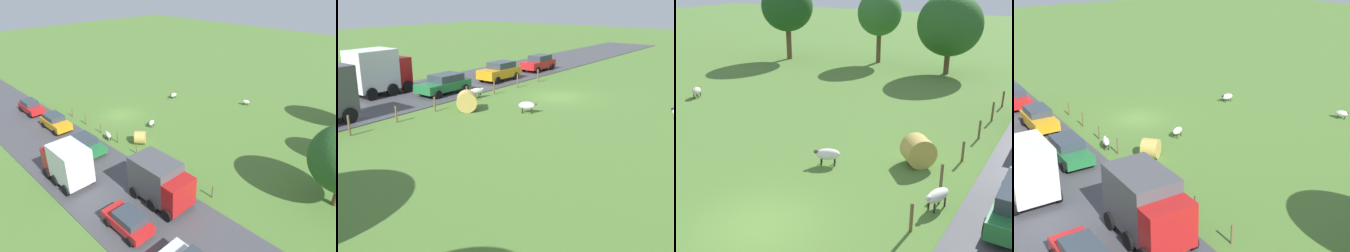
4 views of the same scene
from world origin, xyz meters
The scene contains 21 objects.
ground_plane centered at (0.00, 0.00, 0.00)m, with size 160.00×160.00×0.00m, color #517A33.
road_strip centered at (9.60, 0.00, 0.03)m, with size 8.00×80.00×0.06m, color #47474C.
sheep_0 centered at (4.84, 4.19, 0.54)m, with size 0.80×1.31×0.78m.
sheep_1 centered at (-9.06, 0.57, 0.49)m, with size 1.20×0.55×0.75m.
sheep_2 centered at (-14.23, 9.43, 0.47)m, with size 0.99×1.14×0.72m.
sheep_3 centered at (-0.59, 5.20, 0.52)m, with size 1.21×0.97×0.77m.
hay_bale_0 centered at (2.91, 7.27, 0.68)m, with size 1.37×1.37×1.11m, color tan.
fence_post_0 centered at (4.56, -3.89, 0.57)m, with size 0.12×0.12×1.13m, color brown.
fence_post_1 centered at (4.56, -0.75, 0.60)m, with size 0.12×0.12×1.21m, color brown.
fence_post_2 centered at (4.56, 2.39, 0.54)m, with size 0.12×0.12×1.08m, color brown.
fence_post_3 centered at (4.56, 5.53, 0.59)m, with size 0.12×0.12×1.19m, color brown.
fence_post_4 centered at (4.56, 8.67, 0.50)m, with size 0.12×0.12×1.01m, color brown.
fence_post_5 centered at (4.56, 11.81, 0.52)m, with size 0.12×0.12×1.04m, color brown.
fence_post_6 centered at (4.56, 14.95, 0.59)m, with size 0.12×0.12×1.18m, color brown.
fence_post_7 centered at (4.56, 18.09, 0.53)m, with size 0.12×0.12×1.06m, color brown.
truck_0 centered at (7.73, 15.38, 1.89)m, with size 2.81×5.00×3.43m.
truck_1 centered at (11.51, 8.12, 1.92)m, with size 2.68×4.62×3.54m.
car_0 centered at (11.45, 16.09, 0.85)m, with size 1.94×3.88×1.51m.
car_2 centered at (7.68, -8.76, 0.88)m, with size 1.97×4.20×1.59m.
car_3 centered at (7.78, 4.71, 0.86)m, with size 2.14×4.48×1.52m.
car_7 centered at (7.63, -2.14, 0.93)m, with size 2.09×4.29×1.68m.
Camera 1 is at (20.64, 29.16, 15.94)m, focal length 32.38 mm.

